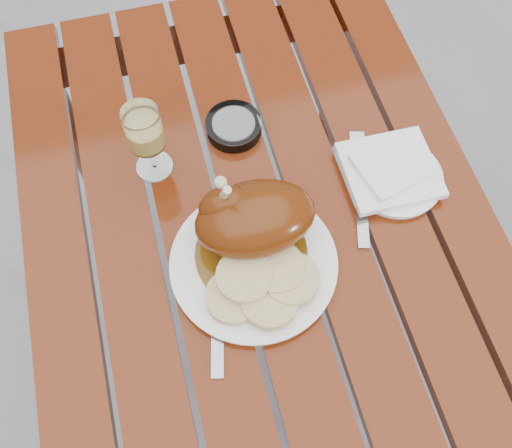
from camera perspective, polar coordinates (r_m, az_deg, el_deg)
The scene contains 11 objects.
ground at distance 1.68m, azimuth 0.54°, elevation -12.59°, with size 60.00×60.00×0.00m, color slate.
table at distance 1.32m, azimuth 0.68°, elevation -8.57°, with size 0.80×1.20×0.75m, color #67230C.
dinner_plate at distance 0.94m, azimuth -0.24°, elevation -4.02°, with size 0.28×0.28×0.02m, color white.
roast_duck at distance 0.91m, azimuth -0.52°, elevation 0.56°, with size 0.21×0.19×0.14m.
bread_dumplings at distance 0.90m, azimuth 0.71°, elevation -6.07°, with size 0.18×0.14×0.04m.
wine_glass at distance 0.99m, azimuth -10.79°, elevation 8.05°, with size 0.07×0.07×0.16m, color #E4D167.
side_plate at distance 1.05m, azimuth 13.79°, elevation 4.54°, with size 0.17×0.17×0.01m, color white.
napkin at distance 1.04m, azimuth 13.25°, elevation 5.28°, with size 0.16×0.15×0.01m, color white.
ashtray at distance 1.07m, azimuth -2.24°, elevation 9.73°, with size 0.10×0.10×0.03m, color #B2B7BC.
fork at distance 0.91m, azimuth -3.87°, elevation -10.36°, with size 0.02×0.16×0.01m, color gray.
knife at distance 1.02m, azimuth 10.42°, elevation 2.77°, with size 0.02×0.20×0.01m, color gray.
Camera 1 is at (-0.12, -0.40, 1.63)m, focal length 40.00 mm.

